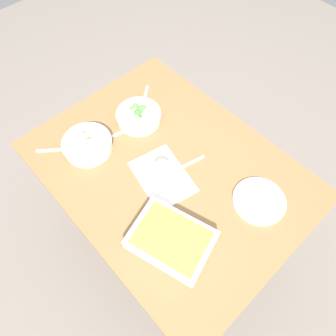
{
  "coord_description": "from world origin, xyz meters",
  "views": [
    {
      "loc": [
        0.52,
        -0.48,
        1.9
      ],
      "look_at": [
        0.0,
        0.0,
        0.74
      ],
      "focal_mm": 32.71,
      "sensor_mm": 36.0,
      "label": 1
    }
  ],
  "objects_px": {
    "drink_cup": "(162,172)",
    "spoon_by_stew": "(61,149)",
    "spoon_by_broccoli": "(144,101)",
    "stew_bowl": "(87,144)",
    "fork_on_table": "(124,131)",
    "side_plate": "(259,201)",
    "spoon_spare": "(183,166)",
    "baking_dish": "(171,239)",
    "broccoli_bowl": "(139,116)"
  },
  "relations": [
    {
      "from": "drink_cup",
      "to": "spoon_by_broccoli",
      "type": "bearing_deg",
      "value": 150.06
    },
    {
      "from": "drink_cup",
      "to": "fork_on_table",
      "type": "relative_size",
      "value": 0.48
    },
    {
      "from": "stew_bowl",
      "to": "fork_on_table",
      "type": "relative_size",
      "value": 1.28
    },
    {
      "from": "stew_bowl",
      "to": "spoon_spare",
      "type": "bearing_deg",
      "value": 33.87
    },
    {
      "from": "broccoli_bowl",
      "to": "drink_cup",
      "type": "bearing_deg",
      "value": -22.81
    },
    {
      "from": "stew_bowl",
      "to": "spoon_by_broccoli",
      "type": "bearing_deg",
      "value": 97.26
    },
    {
      "from": "drink_cup",
      "to": "side_plate",
      "type": "xyz_separation_m",
      "value": [
        0.36,
        0.21,
        -0.03
      ]
    },
    {
      "from": "side_plate",
      "to": "spoon_by_stew",
      "type": "distance_m",
      "value": 0.91
    },
    {
      "from": "drink_cup",
      "to": "spoon_by_stew",
      "type": "relative_size",
      "value": 0.57
    },
    {
      "from": "stew_bowl",
      "to": "fork_on_table",
      "type": "height_order",
      "value": "stew_bowl"
    },
    {
      "from": "spoon_spare",
      "to": "fork_on_table",
      "type": "relative_size",
      "value": 0.98
    },
    {
      "from": "baking_dish",
      "to": "fork_on_table",
      "type": "bearing_deg",
      "value": 159.62
    },
    {
      "from": "spoon_by_broccoli",
      "to": "spoon_spare",
      "type": "relative_size",
      "value": 0.85
    },
    {
      "from": "stew_bowl",
      "to": "spoon_by_stew",
      "type": "relative_size",
      "value": 1.52
    },
    {
      "from": "stew_bowl",
      "to": "spoon_spare",
      "type": "relative_size",
      "value": 1.3
    },
    {
      "from": "broccoli_bowl",
      "to": "stew_bowl",
      "type": "bearing_deg",
      "value": -95.44
    },
    {
      "from": "broccoli_bowl",
      "to": "side_plate",
      "type": "distance_m",
      "value": 0.68
    },
    {
      "from": "baking_dish",
      "to": "spoon_by_broccoli",
      "type": "xyz_separation_m",
      "value": [
        -0.63,
        0.4,
        -0.03
      ]
    },
    {
      "from": "spoon_by_stew",
      "to": "drink_cup",
      "type": "bearing_deg",
      "value": 30.24
    },
    {
      "from": "spoon_by_stew",
      "to": "spoon_spare",
      "type": "distance_m",
      "value": 0.56
    },
    {
      "from": "spoon_spare",
      "to": "spoon_by_broccoli",
      "type": "bearing_deg",
      "value": 163.13
    },
    {
      "from": "fork_on_table",
      "to": "broccoli_bowl",
      "type": "bearing_deg",
      "value": 93.15
    },
    {
      "from": "stew_bowl",
      "to": "broccoli_bowl",
      "type": "distance_m",
      "value": 0.28
    },
    {
      "from": "spoon_by_stew",
      "to": "spoon_by_broccoli",
      "type": "bearing_deg",
      "value": 86.25
    },
    {
      "from": "spoon_by_stew",
      "to": "spoon_spare",
      "type": "xyz_separation_m",
      "value": [
        0.45,
        0.35,
        0.0
      ]
    },
    {
      "from": "broccoli_bowl",
      "to": "spoon_by_broccoli",
      "type": "xyz_separation_m",
      "value": [
        -0.07,
        0.09,
        -0.03
      ]
    },
    {
      "from": "baking_dish",
      "to": "side_plate",
      "type": "relative_size",
      "value": 1.6
    },
    {
      "from": "stew_bowl",
      "to": "spoon_by_broccoli",
      "type": "xyz_separation_m",
      "value": [
        -0.05,
        0.37,
        -0.03
      ]
    },
    {
      "from": "side_plate",
      "to": "spoon_spare",
      "type": "relative_size",
      "value": 1.26
    },
    {
      "from": "drink_cup",
      "to": "side_plate",
      "type": "bearing_deg",
      "value": 30.85
    },
    {
      "from": "drink_cup",
      "to": "spoon_by_stew",
      "type": "bearing_deg",
      "value": -149.76
    },
    {
      "from": "side_plate",
      "to": "spoon_spare",
      "type": "distance_m",
      "value": 0.35
    },
    {
      "from": "baking_dish",
      "to": "drink_cup",
      "type": "relative_size",
      "value": 4.14
    },
    {
      "from": "side_plate",
      "to": "spoon_by_broccoli",
      "type": "distance_m",
      "value": 0.75
    },
    {
      "from": "spoon_spare",
      "to": "fork_on_table",
      "type": "xyz_separation_m",
      "value": [
        -0.34,
        -0.07,
        -0.0
      ]
    },
    {
      "from": "broccoli_bowl",
      "to": "spoon_spare",
      "type": "xyz_separation_m",
      "value": [
        0.34,
        -0.03,
        -0.03
      ]
    },
    {
      "from": "side_plate",
      "to": "fork_on_table",
      "type": "relative_size",
      "value": 1.24
    },
    {
      "from": "broccoli_bowl",
      "to": "baking_dish",
      "type": "xyz_separation_m",
      "value": [
        0.56,
        -0.31,
        0.0
      ]
    },
    {
      "from": "broccoli_bowl",
      "to": "spoon_spare",
      "type": "bearing_deg",
      "value": -5.68
    },
    {
      "from": "spoon_spare",
      "to": "drink_cup",
      "type": "bearing_deg",
      "value": -103.46
    },
    {
      "from": "stew_bowl",
      "to": "broccoli_bowl",
      "type": "xyz_separation_m",
      "value": [
        0.03,
        0.28,
        -0.0
      ]
    },
    {
      "from": "side_plate",
      "to": "spoon_by_broccoli",
      "type": "height_order",
      "value": "side_plate"
    },
    {
      "from": "broccoli_bowl",
      "to": "baking_dish",
      "type": "relative_size",
      "value": 0.62
    },
    {
      "from": "drink_cup",
      "to": "spoon_by_broccoli",
      "type": "relative_size",
      "value": 0.57
    },
    {
      "from": "spoon_by_stew",
      "to": "spoon_spare",
      "type": "relative_size",
      "value": 0.85
    },
    {
      "from": "drink_cup",
      "to": "spoon_by_broccoli",
      "type": "xyz_separation_m",
      "value": [
        -0.39,
        0.23,
        -0.03
      ]
    },
    {
      "from": "spoon_by_broccoli",
      "to": "fork_on_table",
      "type": "distance_m",
      "value": 0.21
    },
    {
      "from": "drink_cup",
      "to": "spoon_spare",
      "type": "height_order",
      "value": "drink_cup"
    },
    {
      "from": "drink_cup",
      "to": "spoon_by_stew",
      "type": "distance_m",
      "value": 0.49
    },
    {
      "from": "spoon_by_stew",
      "to": "spoon_spare",
      "type": "bearing_deg",
      "value": 37.77
    }
  ]
}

